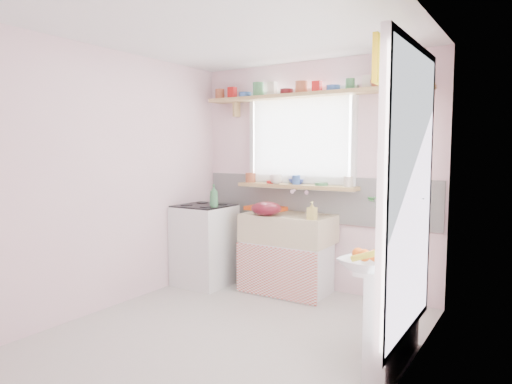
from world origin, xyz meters
The scene contains 19 objects.
room centered at (0.66, 0.86, 1.37)m, with size 3.20×3.20×3.20m.
sink_unit centered at (-0.15, 1.29, 0.43)m, with size 0.95×0.65×1.11m.
cooker centered at (-1.10, 1.05, 0.46)m, with size 0.58×0.58×0.93m.
radiator_ledge centered at (1.30, 0.20, 0.40)m, with size 0.22×0.95×0.78m.
windowsill centered at (-0.15, 1.48, 1.14)m, with size 1.40×0.22×0.04m, color tan.
pine_shelf centered at (0.00, 1.47, 2.12)m, with size 2.52×0.24×0.04m, color tan.
shelf_crockery centered at (0.00, 1.47, 2.20)m, with size 2.47×0.11×0.12m.
sill_crockery centered at (-0.15, 1.48, 1.22)m, with size 1.35×0.11×0.12m.
dish_tray centered at (-0.53, 1.50, 0.87)m, with size 0.45×0.34×0.04m, color #FB5216.
colander centered at (-0.31, 1.11, 0.92)m, with size 0.32×0.32×0.15m, color #5D101D.
jade_plant centered at (1.21, 0.60, 1.03)m, with size 0.46×0.40×0.51m, color #28642C.
fruit_bowl centered at (1.21, -0.20, 0.81)m, with size 0.31×0.31×0.08m, color silver.
herb_pot centered at (1.33, -0.07, 0.88)m, with size 0.11×0.08×0.21m, color #2A5F26.
soap_bottle_sink centered at (0.22, 1.10, 0.94)m, with size 0.08×0.08×0.18m, color #CFBB5C.
sill_cup centered at (-0.37, 1.42, 1.21)m, with size 0.13×0.13×0.10m, color white.
sill_bowl centered at (-0.17, 1.54, 1.19)m, with size 0.18×0.18×0.06m, color #3144A0.
shelf_vase centered at (0.75, 1.41, 2.21)m, with size 0.13×0.13×0.14m, color #AB5134.
cooker_bottle centered at (-0.88, 0.95, 1.04)m, with size 0.10×0.10×0.25m, color #3B7649.
fruit centered at (1.22, -0.19, 0.87)m, with size 0.20×0.14×0.10m.
Camera 1 is at (2.15, -2.97, 1.54)m, focal length 32.00 mm.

